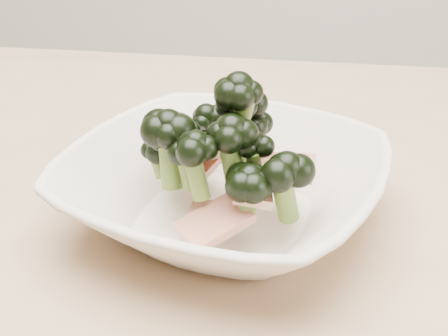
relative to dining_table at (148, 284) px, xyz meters
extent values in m
cube|color=tan|center=(0.00, 0.00, 0.08)|extent=(1.20, 0.80, 0.04)
imported|color=beige|center=(0.08, -0.03, 0.13)|extent=(0.32, 0.32, 0.06)
cylinder|color=#4F6D24|center=(0.09, -0.01, 0.17)|extent=(0.02, 0.02, 0.05)
ellipsoid|color=black|center=(0.09, -0.01, 0.20)|extent=(0.04, 0.04, 0.03)
cylinder|color=#4F6D24|center=(0.09, -0.02, 0.18)|extent=(0.02, 0.02, 0.04)
ellipsoid|color=black|center=(0.09, -0.02, 0.20)|extent=(0.03, 0.03, 0.03)
cylinder|color=#4F6D24|center=(0.09, -0.05, 0.17)|extent=(0.02, 0.02, 0.04)
ellipsoid|color=black|center=(0.09, -0.05, 0.19)|extent=(0.04, 0.04, 0.03)
cylinder|color=#4F6D24|center=(0.09, -0.03, 0.19)|extent=(0.03, 0.02, 0.05)
ellipsoid|color=black|center=(0.09, -0.03, 0.22)|extent=(0.04, 0.04, 0.03)
cylinder|color=#4F6D24|center=(0.04, -0.04, 0.16)|extent=(0.02, 0.03, 0.05)
ellipsoid|color=black|center=(0.04, -0.04, 0.19)|extent=(0.04, 0.04, 0.03)
cylinder|color=#4F6D24|center=(0.03, -0.03, 0.15)|extent=(0.02, 0.02, 0.04)
ellipsoid|color=black|center=(0.03, -0.03, 0.17)|extent=(0.03, 0.03, 0.02)
cylinder|color=#4F6D24|center=(0.10, -0.05, 0.16)|extent=(0.01, 0.02, 0.03)
ellipsoid|color=black|center=(0.10, -0.05, 0.18)|extent=(0.03, 0.03, 0.02)
cylinder|color=#4F6D24|center=(0.13, -0.06, 0.15)|extent=(0.02, 0.02, 0.04)
ellipsoid|color=black|center=(0.13, -0.06, 0.17)|extent=(0.04, 0.04, 0.03)
cylinder|color=#4F6D24|center=(0.10, -0.07, 0.14)|extent=(0.02, 0.02, 0.04)
ellipsoid|color=black|center=(0.10, -0.07, 0.16)|extent=(0.04, 0.04, 0.03)
cylinder|color=#4F6D24|center=(0.04, -0.03, 0.15)|extent=(0.02, 0.02, 0.03)
ellipsoid|color=black|center=(0.04, -0.03, 0.17)|extent=(0.04, 0.04, 0.03)
cylinder|color=#4F6D24|center=(0.06, -0.07, 0.16)|extent=(0.02, 0.02, 0.04)
ellipsoid|color=black|center=(0.06, -0.07, 0.19)|extent=(0.03, 0.03, 0.03)
cylinder|color=#4F6D24|center=(0.10, 0.00, 0.16)|extent=(0.02, 0.02, 0.03)
ellipsoid|color=black|center=(0.10, 0.00, 0.18)|extent=(0.03, 0.03, 0.03)
cylinder|color=#4F6D24|center=(0.05, 0.03, 0.14)|extent=(0.02, 0.02, 0.04)
ellipsoid|color=black|center=(0.05, 0.03, 0.17)|extent=(0.04, 0.04, 0.03)
cylinder|color=#4F6D24|center=(0.02, 0.00, 0.14)|extent=(0.02, 0.02, 0.03)
ellipsoid|color=black|center=(0.02, 0.00, 0.16)|extent=(0.03, 0.03, 0.02)
cylinder|color=#4F6D24|center=(0.03, 0.01, 0.14)|extent=(0.02, 0.02, 0.04)
ellipsoid|color=black|center=(0.03, 0.01, 0.16)|extent=(0.04, 0.04, 0.03)
cylinder|color=#4F6D24|center=(0.05, -0.05, 0.16)|extent=(0.02, 0.02, 0.03)
ellipsoid|color=black|center=(0.05, -0.05, 0.18)|extent=(0.03, 0.03, 0.02)
cylinder|color=#4F6D24|center=(0.02, -0.02, 0.14)|extent=(0.02, 0.01, 0.03)
ellipsoid|color=black|center=(0.02, -0.02, 0.16)|extent=(0.03, 0.03, 0.02)
cylinder|color=#4F6D24|center=(0.05, -0.03, 0.16)|extent=(0.02, 0.02, 0.04)
ellipsoid|color=black|center=(0.05, -0.03, 0.18)|extent=(0.03, 0.03, 0.02)
cube|color=maroon|center=(0.12, -0.02, 0.15)|extent=(0.05, 0.04, 0.02)
cube|color=maroon|center=(0.10, -0.06, 0.15)|extent=(0.03, 0.04, 0.01)
cube|color=maroon|center=(0.05, 0.02, 0.15)|extent=(0.06, 0.06, 0.02)
cube|color=maroon|center=(0.07, -0.07, 0.13)|extent=(0.04, 0.03, 0.02)
cube|color=maroon|center=(0.11, -0.01, 0.14)|extent=(0.04, 0.04, 0.01)
cube|color=maroon|center=(0.05, 0.00, 0.13)|extent=(0.05, 0.06, 0.02)
cube|color=maroon|center=(0.08, -0.09, 0.13)|extent=(0.06, 0.06, 0.02)
cube|color=maroon|center=(0.06, 0.01, 0.15)|extent=(0.04, 0.05, 0.02)
camera|label=1|loc=(0.14, -0.46, 0.38)|focal=50.00mm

